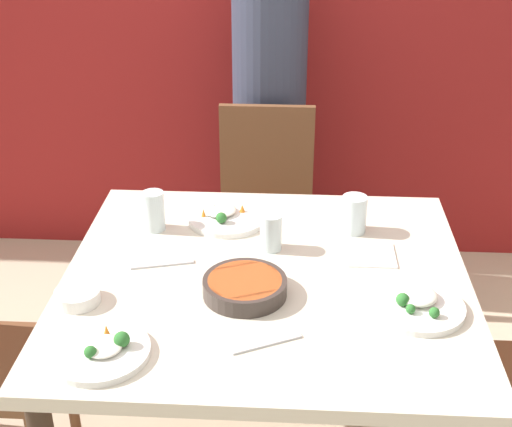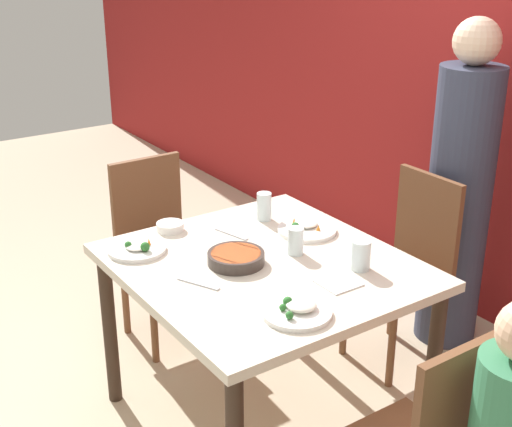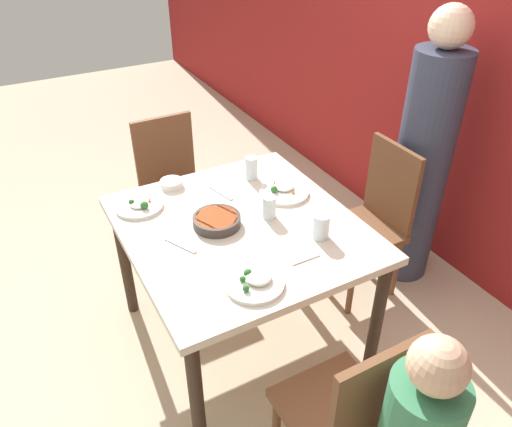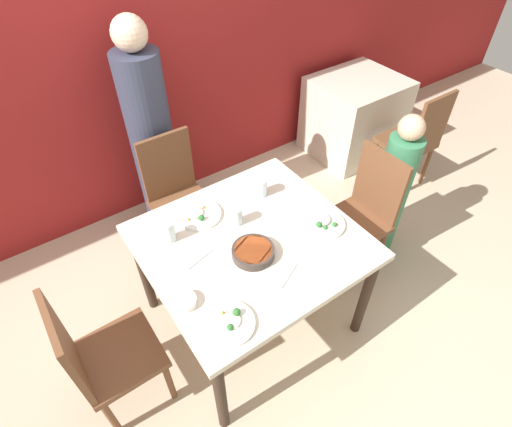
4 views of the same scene
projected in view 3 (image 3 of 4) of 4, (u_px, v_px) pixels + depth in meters
ground_plane at (243, 337)px, 2.78m from camera, size 10.00×10.00×0.00m
wall_back at (495, 55)px, 2.63m from camera, size 10.00×0.06×2.70m
dining_table at (241, 240)px, 2.40m from camera, size 1.13×1.06×0.77m
chair_adult_spot at (372, 218)px, 2.88m from camera, size 0.40×0.40×0.93m
chair_child_spot at (350, 413)px, 1.83m from camera, size 0.40×0.40×0.93m
chair_empty_left at (174, 188)px, 3.16m from camera, size 0.40×0.40×0.93m
person_adult at (422, 164)px, 2.85m from camera, size 0.31×0.31×1.63m
bowl_curry at (217, 220)px, 2.33m from camera, size 0.23×0.23×0.05m
plate_rice_adult at (139, 205)px, 2.46m from camera, size 0.24×0.24×0.06m
plate_rice_child at (284, 191)px, 2.58m from camera, size 0.26×0.26×0.05m
plate_noodles at (255, 282)px, 1.99m from camera, size 0.24×0.24×0.05m
bowl_rice_small at (171, 183)px, 2.63m from camera, size 0.12×0.12×0.04m
glass_water_tall at (321, 226)px, 2.24m from camera, size 0.08×0.08×0.12m
glass_water_short at (269, 207)px, 2.37m from camera, size 0.06×0.06×0.11m
glass_water_center at (251, 168)px, 2.68m from camera, size 0.07×0.07×0.13m
napkin_folded at (298, 251)px, 2.18m from camera, size 0.14×0.14×0.01m
fork_steel at (180, 245)px, 2.21m from camera, size 0.17×0.10×0.01m
spoon_steel at (221, 193)px, 2.58m from camera, size 0.18×0.06×0.01m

